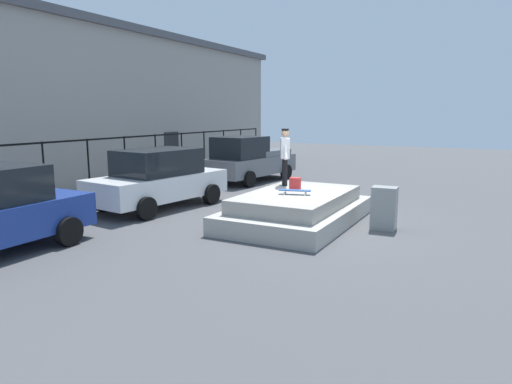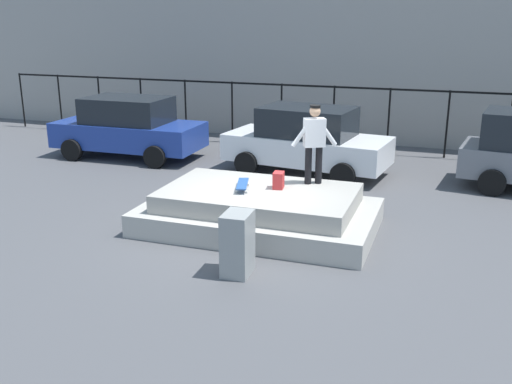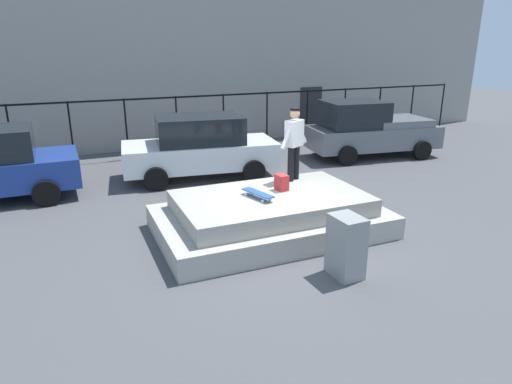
# 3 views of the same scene
# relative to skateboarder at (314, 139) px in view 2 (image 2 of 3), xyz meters

# --- Properties ---
(ground_plane) EXTENTS (60.00, 60.00, 0.00)m
(ground_plane) POSITION_rel_skateboarder_xyz_m (-1.01, -1.10, -1.74)
(ground_plane) COLOR #4C4C4F
(concrete_ledge) EXTENTS (4.63, 2.81, 0.81)m
(concrete_ledge) POSITION_rel_skateboarder_xyz_m (-0.91, -0.78, -1.38)
(concrete_ledge) COLOR #ADA89E
(concrete_ledge) RESTS_ON ground_plane
(skateboarder) EXTENTS (0.88, 0.53, 1.62)m
(skateboarder) POSITION_rel_skateboarder_xyz_m (0.00, 0.00, 0.00)
(skateboarder) COLOR black
(skateboarder) RESTS_ON concrete_ledge
(skateboard) EXTENTS (0.42, 0.84, 0.12)m
(skateboard) POSITION_rel_skateboarder_xyz_m (-1.24, -0.85, -0.83)
(skateboard) COLOR #264C8C
(skateboard) RESTS_ON concrete_ledge
(backpack) EXTENTS (0.24, 0.30, 0.33)m
(backpack) POSITION_rel_skateboarder_xyz_m (-0.57, -0.57, -0.76)
(backpack) COLOR red
(backpack) RESTS_ON concrete_ledge
(car_blue_sedan_near) EXTENTS (4.43, 2.17, 1.80)m
(car_blue_sedan_near) POSITION_rel_skateboarder_xyz_m (-6.60, 3.75, -0.84)
(car_blue_sedan_near) COLOR navy
(car_blue_sedan_near) RESTS_ON ground_plane
(car_white_sedan_mid) EXTENTS (4.56, 2.52, 1.79)m
(car_white_sedan_mid) POSITION_rel_skateboarder_xyz_m (-1.08, 3.72, -0.84)
(car_white_sedan_mid) COLOR white
(car_white_sedan_mid) RESTS_ON ground_plane
(utility_box) EXTENTS (0.47, 0.62, 1.07)m
(utility_box) POSITION_rel_skateboarder_xyz_m (-0.54, -2.96, -1.21)
(utility_box) COLOR gray
(utility_box) RESTS_ON ground_plane
(fence_row) EXTENTS (24.06, 0.06, 2.03)m
(fence_row) POSITION_rel_skateboarder_xyz_m (-1.01, 6.75, -0.40)
(fence_row) COLOR black
(fence_row) RESTS_ON ground_plane
(warehouse_building) EXTENTS (30.58, 7.97, 6.37)m
(warehouse_building) POSITION_rel_skateboarder_xyz_m (-1.00, 11.77, 1.45)
(warehouse_building) COLOR gray
(warehouse_building) RESTS_ON ground_plane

